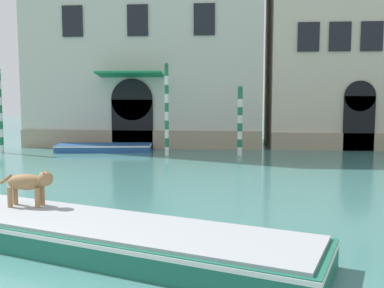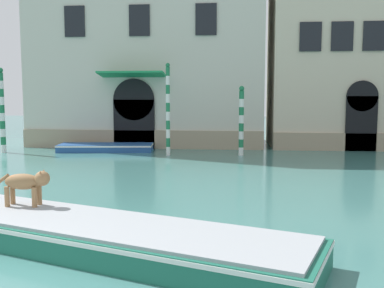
# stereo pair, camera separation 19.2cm
# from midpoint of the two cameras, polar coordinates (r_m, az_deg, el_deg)

# --- Properties ---
(boat_foreground) EXTENTS (9.06, 4.93, 0.57)m
(boat_foreground) POSITION_cam_midpoint_polar(r_m,az_deg,el_deg) (9.24, -11.75, -11.10)
(boat_foreground) COLOR #1E6651
(boat_foreground) RESTS_ON ground_plane
(dog_on_deck) EXTENTS (1.23, 0.37, 0.82)m
(dog_on_deck) POSITION_cam_midpoint_polar(r_m,az_deg,el_deg) (10.64, -19.78, -4.60)
(dog_on_deck) COLOR #997047
(dog_on_deck) RESTS_ON boat_foreground
(boat_moored_near_palazzo) EXTENTS (5.24, 2.32, 0.39)m
(boat_moored_near_palazzo) POSITION_cam_midpoint_polar(r_m,az_deg,el_deg) (24.94, -10.65, -0.41)
(boat_moored_near_palazzo) COLOR #234C8C
(boat_moored_near_palazzo) RESTS_ON ground_plane
(mooring_pole_0) EXTENTS (0.26, 0.26, 3.50)m
(mooring_pole_0) POSITION_cam_midpoint_polar(r_m,az_deg,el_deg) (22.80, 6.52, 2.99)
(mooring_pole_0) COLOR white
(mooring_pole_0) RESTS_ON ground_plane
(mooring_pole_1) EXTENTS (0.21, 0.21, 4.63)m
(mooring_pole_1) POSITION_cam_midpoint_polar(r_m,az_deg,el_deg) (22.56, -2.83, 4.42)
(mooring_pole_1) COLOR white
(mooring_pole_1) RESTS_ON ground_plane
(mooring_pole_2) EXTENTS (0.29, 0.29, 4.48)m
(mooring_pole_2) POSITION_cam_midpoint_polar(r_m,az_deg,el_deg) (25.73, -22.80, 4.00)
(mooring_pole_2) COLOR white
(mooring_pole_2) RESTS_ON ground_plane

